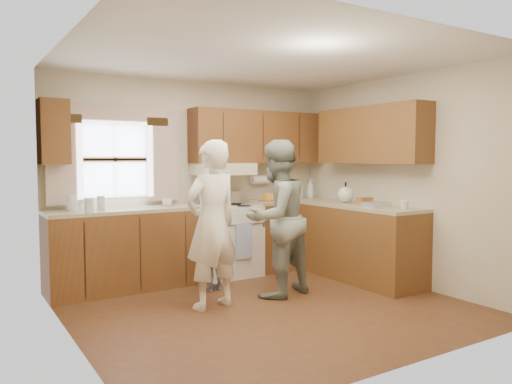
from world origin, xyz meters
TOP-DOWN VIEW (x-y plane):
  - room at (0.00, 0.00)m, footprint 3.80×3.80m
  - kitchen_fixtures at (0.61, 1.08)m, footprint 3.80×2.25m
  - stove at (0.30, 1.44)m, footprint 0.76×0.67m
  - woman_left at (-0.50, 0.29)m, footprint 0.68×0.51m
  - woman_right at (0.31, 0.30)m, footprint 0.96×0.82m
  - child at (-0.18, 0.85)m, footprint 0.51×0.29m

SIDE VIEW (x-z plane):
  - child at x=-0.18m, z-range 0.00..0.82m
  - stove at x=0.30m, z-range -0.07..1.00m
  - kitchen_fixtures at x=0.61m, z-range -0.24..1.91m
  - woman_left at x=-0.50m, z-range 0.00..1.70m
  - woman_right at x=0.31m, z-range 0.00..1.72m
  - room at x=0.00m, z-range -0.65..3.15m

